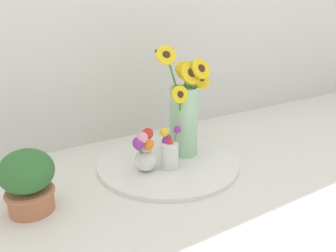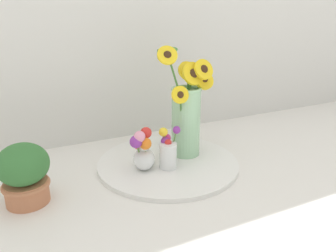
% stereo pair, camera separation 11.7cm
% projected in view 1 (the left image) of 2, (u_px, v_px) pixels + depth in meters
% --- Properties ---
extents(ground_plane, '(6.00, 6.00, 0.00)m').
position_uv_depth(ground_plane, '(185.00, 174.00, 1.16)').
color(ground_plane, silver).
extents(serving_tray, '(0.52, 0.52, 0.02)m').
position_uv_depth(serving_tray, '(168.00, 163.00, 1.22)').
color(serving_tray, white).
rests_on(serving_tray, ground_plane).
extents(mason_jar_sunflowers, '(0.24, 0.19, 0.42)m').
position_uv_depth(mason_jar_sunflowers, '(184.00, 112.00, 1.23)').
color(mason_jar_sunflowers, '#99CC9E').
rests_on(mason_jar_sunflowers, serving_tray).
extents(vase_small_center, '(0.08, 0.08, 0.15)m').
position_uv_depth(vase_small_center, '(169.00, 150.00, 1.15)').
color(vase_small_center, white).
rests_on(vase_small_center, serving_tray).
extents(vase_bulb_right, '(0.09, 0.08, 0.15)m').
position_uv_depth(vase_bulb_right, '(145.00, 152.00, 1.12)').
color(vase_bulb_right, white).
rests_on(vase_bulb_right, serving_tray).
extents(potted_plant, '(0.15, 0.15, 0.19)m').
position_uv_depth(potted_plant, '(28.00, 180.00, 0.92)').
color(potted_plant, '#B7704C').
rests_on(potted_plant, ground_plane).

